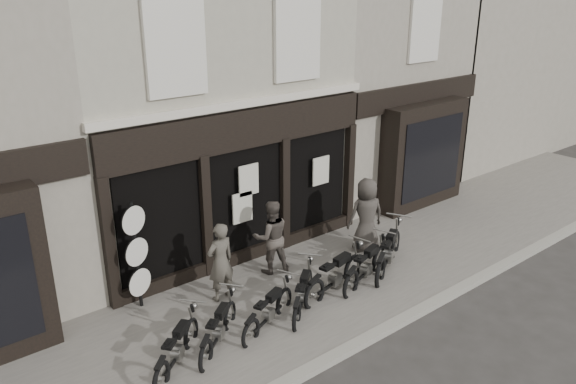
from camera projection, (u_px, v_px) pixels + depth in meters
ground_plane at (327, 313)px, 11.96m from camera, size 90.00×90.00×0.00m
pavement at (300, 294)px, 12.60m from camera, size 30.00×4.20×0.12m
kerb at (370, 337)px, 11.03m from camera, size 30.00×0.25×0.13m
central_building at (178, 84)px, 14.87m from camera, size 7.30×6.22×8.34m
neighbour_right at (350, 65)px, 18.58m from camera, size 5.60×6.73×8.34m
filler_right at (487, 47)px, 23.44m from camera, size 11.00×6.00×8.20m
motorcycle_0 at (177, 351)px, 10.12m from camera, size 1.65×1.40×0.94m
motorcycle_1 at (219, 331)px, 10.70m from camera, size 1.65×1.38×0.93m
motorcycle_2 at (269, 313)px, 11.28m from camera, size 1.81×0.99×0.92m
motorcycle_3 at (303, 296)px, 11.89m from camera, size 1.67×1.45×0.96m
motorcycle_4 at (335, 278)px, 12.54m from camera, size 2.19×0.77×1.06m
motorcycle_5 at (366, 268)px, 12.97m from camera, size 2.08×0.94×1.03m
motorcycle_6 at (388, 255)px, 13.55m from camera, size 2.13×1.39×1.12m
man_left at (220, 262)px, 11.99m from camera, size 0.67×0.46×1.78m
man_centre at (271, 237)px, 13.15m from camera, size 1.06×0.95×1.80m
man_right at (366, 215)px, 14.21m from camera, size 1.09×0.89×1.93m
advert_sign_post at (137, 260)px, 11.62m from camera, size 0.59×0.39×2.51m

